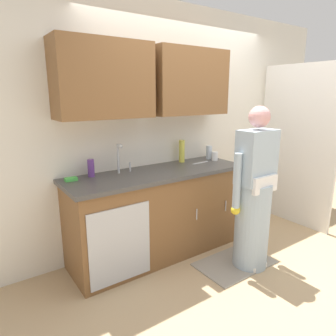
{
  "coord_description": "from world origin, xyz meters",
  "views": [
    {
      "loc": [
        -2.21,
        -1.86,
        1.72
      ],
      "look_at": [
        -0.52,
        0.55,
        1.0
      ],
      "focal_mm": 32.22,
      "sensor_mm": 36.0,
      "label": 1
    }
  ],
  "objects_px": {
    "bottle_water_tall": "(182,151)",
    "knife_on_counter": "(200,163)",
    "bottle_dish_liquid": "(91,168)",
    "cup_by_sink": "(215,156)",
    "sink": "(129,177)",
    "person_at_sink": "(253,202)",
    "bottle_cleaner_spray": "(209,152)",
    "sponge": "(71,179)"
  },
  "relations": [
    {
      "from": "bottle_water_tall",
      "to": "bottle_dish_liquid",
      "type": "height_order",
      "value": "bottle_water_tall"
    },
    {
      "from": "sink",
      "to": "sponge",
      "type": "relative_size",
      "value": 4.55
    },
    {
      "from": "person_at_sink",
      "to": "bottle_water_tall",
      "type": "height_order",
      "value": "person_at_sink"
    },
    {
      "from": "knife_on_counter",
      "to": "person_at_sink",
      "type": "bearing_deg",
      "value": 87.13
    },
    {
      "from": "bottle_cleaner_spray",
      "to": "cup_by_sink",
      "type": "bearing_deg",
      "value": -86.54
    },
    {
      "from": "bottle_cleaner_spray",
      "to": "bottle_dish_liquid",
      "type": "distance_m",
      "value": 1.5
    },
    {
      "from": "person_at_sink",
      "to": "bottle_dish_liquid",
      "type": "xyz_separation_m",
      "value": [
        -1.28,
        0.94,
        0.33
      ]
    },
    {
      "from": "sink",
      "to": "knife_on_counter",
      "type": "height_order",
      "value": "sink"
    },
    {
      "from": "knife_on_counter",
      "to": "bottle_water_tall",
      "type": "bearing_deg",
      "value": -51.79
    },
    {
      "from": "knife_on_counter",
      "to": "sponge",
      "type": "height_order",
      "value": "sponge"
    },
    {
      "from": "cup_by_sink",
      "to": "sponge",
      "type": "distance_m",
      "value": 1.72
    },
    {
      "from": "person_at_sink",
      "to": "sink",
      "type": "bearing_deg",
      "value": 142.17
    },
    {
      "from": "bottle_water_tall",
      "to": "bottle_dish_liquid",
      "type": "distance_m",
      "value": 1.12
    },
    {
      "from": "bottle_dish_liquid",
      "to": "sponge",
      "type": "relative_size",
      "value": 1.55
    },
    {
      "from": "bottle_dish_liquid",
      "to": "sponge",
      "type": "height_order",
      "value": "bottle_dish_liquid"
    },
    {
      "from": "cup_by_sink",
      "to": "knife_on_counter",
      "type": "height_order",
      "value": "cup_by_sink"
    },
    {
      "from": "knife_on_counter",
      "to": "sponge",
      "type": "xyz_separation_m",
      "value": [
        -1.48,
        0.12,
        0.01
      ]
    },
    {
      "from": "bottle_cleaner_spray",
      "to": "bottle_dish_liquid",
      "type": "relative_size",
      "value": 0.97
    },
    {
      "from": "bottle_water_tall",
      "to": "sponge",
      "type": "xyz_separation_m",
      "value": [
        -1.33,
        -0.04,
        -0.11
      ]
    },
    {
      "from": "bottle_cleaner_spray",
      "to": "bottle_dish_liquid",
      "type": "height_order",
      "value": "bottle_dish_liquid"
    },
    {
      "from": "bottle_dish_liquid",
      "to": "knife_on_counter",
      "type": "bearing_deg",
      "value": -6.89
    },
    {
      "from": "bottle_dish_liquid",
      "to": "cup_by_sink",
      "type": "xyz_separation_m",
      "value": [
        1.5,
        -0.14,
        -0.03
      ]
    },
    {
      "from": "person_at_sink",
      "to": "sponge",
      "type": "relative_size",
      "value": 14.73
    },
    {
      "from": "bottle_water_tall",
      "to": "knife_on_counter",
      "type": "relative_size",
      "value": 1.08
    },
    {
      "from": "person_at_sink",
      "to": "bottle_cleaner_spray",
      "type": "distance_m",
      "value": 0.97
    },
    {
      "from": "bottle_water_tall",
      "to": "knife_on_counter",
      "type": "xyz_separation_m",
      "value": [
        0.15,
        -0.17,
        -0.13
      ]
    },
    {
      "from": "bottle_water_tall",
      "to": "bottle_cleaner_spray",
      "type": "relative_size",
      "value": 1.57
    },
    {
      "from": "cup_by_sink",
      "to": "knife_on_counter",
      "type": "relative_size",
      "value": 0.43
    },
    {
      "from": "sink",
      "to": "person_at_sink",
      "type": "height_order",
      "value": "person_at_sink"
    },
    {
      "from": "cup_by_sink",
      "to": "bottle_water_tall",
      "type": "bearing_deg",
      "value": 157.87
    },
    {
      "from": "sponge",
      "to": "bottle_water_tall",
      "type": "bearing_deg",
      "value": 1.9
    },
    {
      "from": "person_at_sink",
      "to": "bottle_cleaner_spray",
      "type": "xyz_separation_m",
      "value": [
        0.21,
        0.89,
        0.33
      ]
    },
    {
      "from": "sink",
      "to": "person_at_sink",
      "type": "distance_m",
      "value": 1.25
    },
    {
      "from": "bottle_dish_liquid",
      "to": "sponge",
      "type": "bearing_deg",
      "value": -171.28
    },
    {
      "from": "bottle_water_tall",
      "to": "bottle_dish_liquid",
      "type": "bearing_deg",
      "value": -179.4
    },
    {
      "from": "bottle_cleaner_spray",
      "to": "bottle_dish_liquid",
      "type": "xyz_separation_m",
      "value": [
        -1.5,
        0.05,
        0.0
      ]
    },
    {
      "from": "bottle_cleaner_spray",
      "to": "sponge",
      "type": "bearing_deg",
      "value": 179.5
    },
    {
      "from": "bottle_water_tall",
      "to": "bottle_cleaner_spray",
      "type": "bearing_deg",
      "value": -8.81
    },
    {
      "from": "bottle_water_tall",
      "to": "knife_on_counter",
      "type": "distance_m",
      "value": 0.26
    },
    {
      "from": "bottle_water_tall",
      "to": "sponge",
      "type": "distance_m",
      "value": 1.33
    },
    {
      "from": "sink",
      "to": "bottle_dish_liquid",
      "type": "height_order",
      "value": "sink"
    },
    {
      "from": "sink",
      "to": "bottle_water_tall",
      "type": "bearing_deg",
      "value": 13.66
    }
  ]
}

